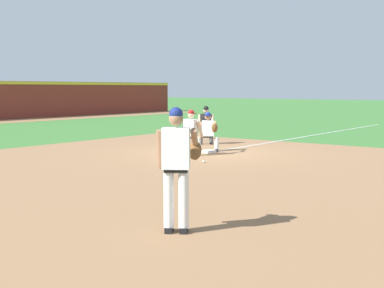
# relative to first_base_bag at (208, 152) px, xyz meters

# --- Properties ---
(ground_plane) EXTENTS (160.00, 160.00, 0.00)m
(ground_plane) POSITION_rel_first_base_bag_xyz_m (0.00, 0.00, -0.04)
(ground_plane) COLOR #3D7533
(infield_dirt_patch) EXTENTS (18.00, 18.00, 0.01)m
(infield_dirt_patch) POSITION_rel_first_base_bag_xyz_m (-4.13, -2.65, -0.04)
(infield_dirt_patch) COLOR #936B47
(infield_dirt_patch) RESTS_ON ground
(foul_line_stripe) EXTENTS (17.13, 0.10, 0.00)m
(foul_line_stripe) POSITION_rel_first_base_bag_xyz_m (8.57, 0.00, -0.04)
(foul_line_stripe) COLOR white
(foul_line_stripe) RESTS_ON ground
(first_base_bag) EXTENTS (0.38, 0.38, 0.09)m
(first_base_bag) POSITION_rel_first_base_bag_xyz_m (0.00, 0.00, 0.00)
(first_base_bag) COLOR white
(first_base_bag) RESTS_ON ground
(baseball) EXTENTS (0.07, 0.07, 0.07)m
(baseball) POSITION_rel_first_base_bag_xyz_m (-1.99, -1.25, -0.01)
(baseball) COLOR white
(baseball) RESTS_ON ground
(pitcher) EXTENTS (0.84, 0.57, 1.86)m
(pitcher) POSITION_rel_first_base_bag_xyz_m (-8.23, -5.29, 1.01)
(pitcher) COLOR black
(pitcher) RESTS_ON ground
(first_baseman) EXTENTS (0.81, 1.04, 1.34)m
(first_baseman) POSITION_rel_first_base_bag_xyz_m (0.28, 0.21, 0.69)
(first_baseman) COLOR black
(first_baseman) RESTS_ON ground
(baserunner) EXTENTS (0.44, 0.59, 1.46)m
(baserunner) POSITION_rel_first_base_bag_xyz_m (-0.93, 0.01, 0.75)
(baserunner) COLOR black
(baserunner) RESTS_ON ground
(umpire) EXTENTS (0.64, 0.68, 1.46)m
(umpire) POSITION_rel_first_base_bag_xyz_m (2.14, 1.64, 0.75)
(umpire) COLOR black
(umpire) RESTS_ON ground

